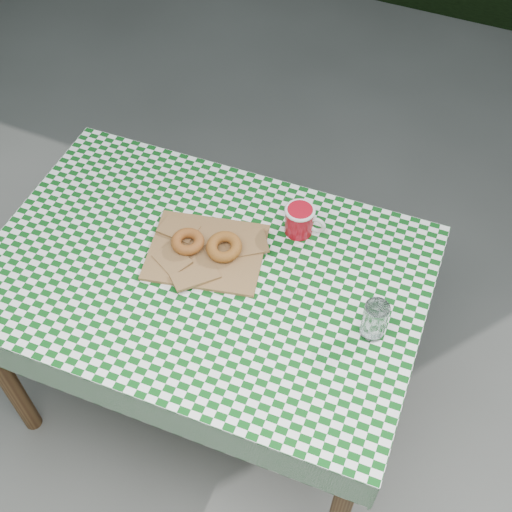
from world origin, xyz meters
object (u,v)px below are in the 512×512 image
(coffee_mug, at_px, (299,220))
(table, at_px, (210,339))
(drinking_glass, at_px, (374,320))
(paper_bag, at_px, (206,251))

(coffee_mug, bearing_deg, table, -130.60)
(coffee_mug, height_order, drinking_glass, drinking_glass)
(paper_bag, relative_size, drinking_glass, 2.81)
(drinking_glass, bearing_deg, paper_bag, 172.78)
(coffee_mug, bearing_deg, drinking_glass, -42.15)
(table, relative_size, paper_bag, 3.76)
(paper_bag, distance_m, drinking_glass, 0.54)
(coffee_mug, bearing_deg, paper_bag, -141.27)
(paper_bag, height_order, coffee_mug, coffee_mug)
(coffee_mug, distance_m, drinking_glass, 0.41)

